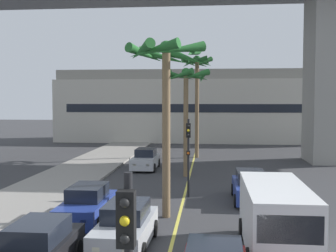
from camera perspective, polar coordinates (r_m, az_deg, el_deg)
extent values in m
cube|color=#DBCC4C|center=(23.87, 2.37, -9.02)|extent=(0.14, 56.00, 0.01)
cube|color=gray|center=(37.51, 20.71, 6.15)|extent=(2.80, 4.40, 14.14)
cube|color=beige|center=(53.83, 4.21, 2.10)|extent=(35.78, 8.00, 7.77)
cube|color=#9C998D|center=(53.91, 4.24, 6.86)|extent=(35.07, 7.20, 1.20)
cube|color=black|center=(49.81, 4.10, 2.43)|extent=(32.21, 0.04, 1.00)
cube|color=black|center=(13.43, -17.27, -13.59)|extent=(1.40, 2.06, 0.60)
cylinder|color=black|center=(14.46, -12.34, -16.19)|extent=(0.22, 0.64, 0.64)
cylinder|color=black|center=(15.01, -18.45, -15.55)|extent=(0.22, 0.64, 0.64)
cube|color=#B7BABF|center=(15.22, -5.81, -14.08)|extent=(1.80, 4.14, 0.80)
cube|color=black|center=(15.18, -5.70, -11.46)|extent=(1.44, 2.08, 0.60)
cube|color=#F2EDCC|center=(13.25, -5.76, -16.56)|extent=(0.24, 0.09, 0.14)
cube|color=#F2EDCC|center=(13.48, -9.80, -16.24)|extent=(0.24, 0.09, 0.14)
cylinder|color=black|center=(13.98, -3.63, -16.82)|extent=(0.24, 0.65, 0.64)
cylinder|color=black|center=(14.34, -10.26, -16.33)|extent=(0.24, 0.65, 0.64)
cylinder|color=black|center=(16.35, -1.94, -13.77)|extent=(0.24, 0.65, 0.64)
cylinder|color=black|center=(16.66, -7.59, -13.46)|extent=(0.24, 0.65, 0.64)
cube|color=navy|center=(18.39, -11.01, -11.04)|extent=(1.71, 4.10, 0.80)
cube|color=black|center=(18.37, -10.90, -8.87)|extent=(1.40, 2.05, 0.60)
cube|color=#F2EDCC|center=(16.39, -11.44, -12.67)|extent=(0.24, 0.08, 0.14)
cube|color=#F2EDCC|center=(16.67, -14.59, -12.43)|extent=(0.24, 0.08, 0.14)
cylinder|color=black|center=(17.06, -9.56, -13.08)|extent=(0.22, 0.64, 0.64)
cylinder|color=black|center=(17.54, -14.80, -12.68)|extent=(0.22, 0.64, 0.64)
cylinder|color=black|center=(19.44, -7.59, -10.99)|extent=(0.22, 0.64, 0.64)
cylinder|color=black|center=(19.86, -12.21, -10.73)|extent=(0.22, 0.64, 0.64)
cube|color=#B7BABF|center=(31.64, -3.08, -4.87)|extent=(1.73, 4.11, 0.80)
cube|color=black|center=(31.70, -3.04, -3.61)|extent=(1.41, 2.06, 0.60)
cube|color=#F2EDCC|center=(29.60, -2.81, -5.35)|extent=(0.24, 0.08, 0.14)
cube|color=#F2EDCC|center=(29.76, -4.59, -5.31)|extent=(0.24, 0.08, 0.14)
cylinder|color=black|center=(30.32, -1.95, -5.73)|extent=(0.23, 0.64, 0.64)
cylinder|color=black|center=(30.59, -4.96, -5.66)|extent=(0.23, 0.64, 0.64)
cylinder|color=black|center=(32.81, -1.33, -5.02)|extent=(0.23, 0.64, 0.64)
cylinder|color=black|center=(33.06, -4.12, -4.97)|extent=(0.23, 0.64, 0.64)
cube|color=navy|center=(22.09, 11.22, -8.58)|extent=(1.71, 4.10, 0.80)
cube|color=black|center=(22.11, 11.21, -6.77)|extent=(1.40, 2.05, 0.60)
cube|color=#F2EDCC|center=(20.18, 13.12, -9.61)|extent=(0.24, 0.08, 0.14)
cube|color=#F2EDCC|center=(20.08, 10.43, -9.64)|extent=(0.24, 0.08, 0.14)
cylinder|color=black|center=(21.01, 13.78, -9.96)|extent=(0.22, 0.64, 0.64)
cylinder|color=black|center=(20.85, 9.31, -10.02)|extent=(0.22, 0.64, 0.64)
cylinder|color=black|center=(23.47, 12.90, -8.53)|extent=(0.22, 0.64, 0.64)
cylinder|color=black|center=(23.32, 8.92, -8.56)|extent=(0.22, 0.64, 0.64)
cube|color=white|center=(14.70, 14.45, -11.85)|extent=(2.03, 5.21, 2.10)
cube|color=black|center=(12.17, 16.31, -13.41)|extent=(1.80, 0.09, 0.80)
cylinder|color=black|center=(16.59, 16.91, -13.45)|extent=(0.26, 0.76, 0.76)
cylinder|color=black|center=(16.34, 10.17, -13.62)|extent=(0.26, 0.76, 0.76)
cube|color=black|center=(5.70, -5.73, -12.50)|extent=(0.24, 0.20, 0.76)
sphere|color=black|center=(5.54, -5.95, -10.39)|extent=(0.14, 0.14, 0.14)
sphere|color=yellow|center=(5.60, -5.93, -12.77)|extent=(0.14, 0.14, 0.14)
sphere|color=black|center=(5.67, -5.92, -15.10)|extent=(0.14, 0.14, 0.14)
cylinder|color=black|center=(22.38, 2.80, -4.41)|extent=(0.12, 0.12, 4.20)
cube|color=black|center=(22.09, 2.80, -0.60)|extent=(0.24, 0.20, 0.76)
sphere|color=black|center=(21.97, 2.79, 0.01)|extent=(0.14, 0.14, 0.14)
sphere|color=yellow|center=(21.99, 2.78, -0.62)|extent=(0.14, 0.14, 0.14)
sphere|color=black|center=(22.01, 2.78, -1.24)|extent=(0.14, 0.14, 0.14)
cube|color=black|center=(22.23, 2.79, -3.68)|extent=(0.20, 0.16, 0.24)
cube|color=orange|center=(22.15, 2.78, -3.71)|extent=(0.12, 0.03, 0.12)
cylinder|color=brown|center=(18.32, -0.24, -1.25)|extent=(0.36, 0.36, 7.32)
sphere|color=#236028|center=(18.41, -0.25, 10.66)|extent=(0.60, 0.60, 0.60)
cone|color=#236028|center=(18.15, 3.39, 10.01)|extent=(0.74, 2.41, 0.89)
cone|color=#236028|center=(19.14, 2.43, 9.31)|extent=(2.01, 1.94, 1.10)
cone|color=#236028|center=(19.52, -0.68, 9.39)|extent=(2.41, 0.96, 0.98)
cone|color=#236028|center=(19.11, -3.04, 9.70)|extent=(1.63, 2.24, 0.87)
cone|color=#236028|center=(17.96, -3.73, 10.15)|extent=(1.53, 2.29, 0.85)
cone|color=#236028|center=(17.35, -2.00, 10.32)|extent=(2.37, 1.25, 0.88)
cone|color=#236028|center=(17.38, 1.64, 10.41)|extent=(2.20, 1.71, 0.83)
cylinder|color=brown|center=(37.85, 3.97, 2.28)|extent=(0.36, 0.36, 8.76)
sphere|color=#236028|center=(38.03, 4.00, 9.12)|extent=(0.60, 0.60, 0.60)
cone|color=#236028|center=(38.12, 5.39, 8.69)|extent=(0.71, 1.94, 0.94)
cone|color=#236028|center=(38.68, 4.92, 8.55)|extent=(1.72, 1.56, 1.01)
cone|color=#236028|center=(38.91, 4.12, 8.50)|extent=(1.91, 0.55, 1.04)
cone|color=#236028|center=(38.62, 2.97, 8.61)|extent=(1.56, 1.73, 0.97)
cone|color=#236028|center=(38.05, 2.59, 8.71)|extent=(0.46, 1.90, 0.94)
cone|color=#236028|center=(37.34, 3.00, 8.66)|extent=(1.68, 1.59, 1.09)
cone|color=#236028|center=(37.09, 3.98, 8.96)|extent=(1.90, 0.47, 0.81)
cone|color=#236028|center=(37.27, 4.87, 8.71)|extent=(1.74, 1.53, 1.04)
cylinder|color=brown|center=(28.30, 2.46, 0.02)|extent=(0.33, 0.33, 6.93)
sphere|color=#236028|center=(28.31, 2.47, 7.35)|extent=(0.60, 0.60, 0.60)
cone|color=#236028|center=(28.20, 4.64, 6.62)|extent=(0.56, 2.18, 1.10)
cone|color=#236028|center=(29.13, 3.82, 6.72)|extent=(2.01, 1.65, 0.93)
cone|color=#236028|center=(29.28, 1.64, 6.81)|extent=(2.15, 1.36, 0.84)
cone|color=#236028|center=(28.41, 0.31, 6.96)|extent=(0.50, 2.19, 0.80)
cone|color=#236028|center=(27.35, 1.43, 6.86)|extent=(2.16, 1.30, 1.00)
cone|color=#236028|center=(27.43, 3.76, 6.96)|extent=(1.98, 1.69, 0.90)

